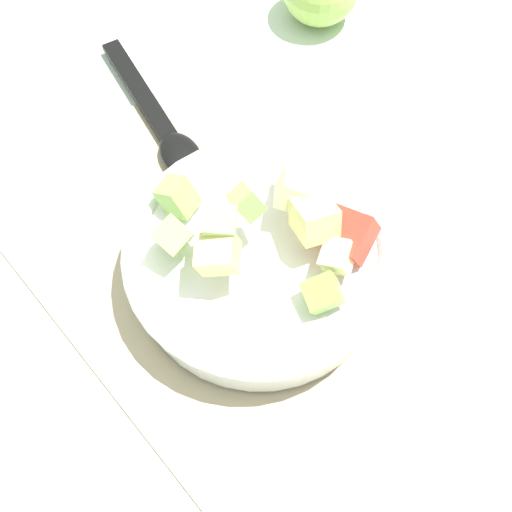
{
  "coord_description": "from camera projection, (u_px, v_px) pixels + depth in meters",
  "views": [
    {
      "loc": [
        -0.22,
        0.19,
        0.55
      ],
      "look_at": [
        0.0,
        0.0,
        0.04
      ],
      "focal_mm": 50.33,
      "sensor_mm": 36.0,
      "label": 1
    }
  ],
  "objects": [
    {
      "name": "placemat",
      "position": [
        260.0,
        278.0,
        0.61
      ],
      "size": [
        0.46,
        0.31,
        0.01
      ],
      "primitive_type": "cube",
      "color": "tan",
      "rests_on": "ground_plane"
    },
    {
      "name": "salad_bowl",
      "position": [
        257.0,
        258.0,
        0.58
      ],
      "size": [
        0.22,
        0.22,
        0.11
      ],
      "color": "white",
      "rests_on": "placemat"
    },
    {
      "name": "ground_plane",
      "position": [
        260.0,
        280.0,
        0.62
      ],
      "size": [
        2.4,
        2.4,
        0.0
      ],
      "primitive_type": "plane",
      "color": "silver"
    },
    {
      "name": "serving_spoon",
      "position": [
        164.0,
        129.0,
        0.68
      ],
      "size": [
        0.2,
        0.06,
        0.01
      ],
      "color": "black",
      "rests_on": "placemat"
    }
  ]
}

